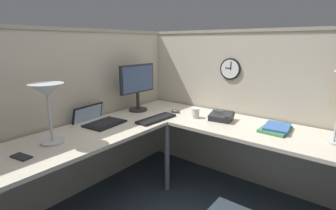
% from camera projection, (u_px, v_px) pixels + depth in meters
% --- Properties ---
extents(ground_plane, '(6.80, 6.80, 0.00)m').
position_uv_depth(ground_plane, '(170.00, 203.00, 2.35)').
color(ground_plane, '#2D3842').
extents(cubicle_wall_back, '(2.57, 0.12, 1.58)m').
position_uv_depth(cubicle_wall_back, '(74.00, 114.00, 2.39)').
color(cubicle_wall_back, '#B7AD99').
rests_on(cubicle_wall_back, ground).
extents(cubicle_wall_right, '(0.12, 2.37, 1.58)m').
position_uv_depth(cubicle_wall_right, '(240.00, 107.00, 2.66)').
color(cubicle_wall_right, '#B7AD99').
rests_on(cubicle_wall_right, ground).
extents(desk, '(2.35, 2.15, 0.73)m').
position_uv_depth(desk, '(164.00, 146.00, 2.05)').
color(desk, beige).
rests_on(desk, ground).
extents(monitor, '(0.46, 0.20, 0.50)m').
position_uv_depth(monitor, '(137.00, 84.00, 2.68)').
color(monitor, '#232326').
rests_on(monitor, desk).
extents(laptop, '(0.37, 0.41, 0.22)m').
position_uv_depth(laptop, '(97.00, 120.00, 2.33)').
color(laptop, black).
rests_on(laptop, desk).
extents(keyboard, '(0.44, 0.16, 0.02)m').
position_uv_depth(keyboard, '(156.00, 119.00, 2.41)').
color(keyboard, black).
rests_on(keyboard, desk).
extents(computer_mouse, '(0.06, 0.10, 0.03)m').
position_uv_depth(computer_mouse, '(176.00, 111.00, 2.66)').
color(computer_mouse, '#38383D').
rests_on(computer_mouse, desk).
extents(desk_lamp_dome, '(0.24, 0.24, 0.44)m').
position_uv_depth(desk_lamp_dome, '(47.00, 95.00, 1.78)').
color(desk_lamp_dome, '#B7BABF').
rests_on(desk_lamp_dome, desk).
extents(cell_phone, '(0.09, 0.15, 0.01)m').
position_uv_depth(cell_phone, '(21.00, 157.00, 1.63)').
color(cell_phone, black).
rests_on(cell_phone, desk).
extents(office_phone, '(0.22, 0.23, 0.11)m').
position_uv_depth(office_phone, '(222.00, 117.00, 2.39)').
color(office_phone, '#232326').
rests_on(office_phone, desk).
extents(book_stack, '(0.30, 0.23, 0.04)m').
position_uv_depth(book_stack, '(276.00, 128.00, 2.12)').
color(book_stack, '#3F7F4C').
rests_on(book_stack, desk).
extents(coffee_mug, '(0.08, 0.08, 0.10)m').
position_uv_depth(coffee_mug, '(195.00, 113.00, 2.48)').
color(coffee_mug, silver).
rests_on(coffee_mug, desk).
extents(wall_clock, '(0.04, 0.22, 0.22)m').
position_uv_depth(wall_clock, '(230.00, 69.00, 2.59)').
color(wall_clock, black).
extents(pinned_note_leftmost, '(0.10, 0.00, 0.10)m').
position_uv_depth(pinned_note_leftmost, '(121.00, 83.00, 2.73)').
color(pinned_note_leftmost, '#99B7E5').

